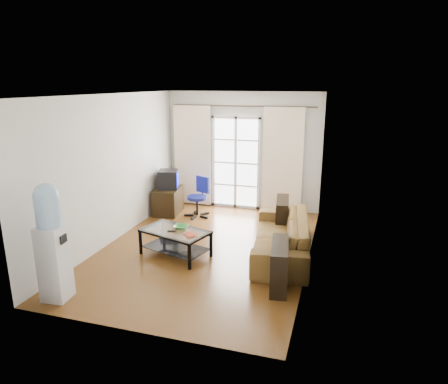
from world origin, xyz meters
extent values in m
plane|color=brown|center=(0.00, 0.00, 0.00)|extent=(5.20, 5.20, 0.00)
plane|color=white|center=(0.00, 0.00, 2.70)|extent=(5.20, 5.20, 0.00)
cube|color=silver|center=(0.00, 2.60, 1.35)|extent=(3.60, 0.02, 2.70)
cube|color=silver|center=(0.00, -2.60, 1.35)|extent=(3.60, 0.02, 2.70)
cube|color=silver|center=(-1.80, 0.00, 1.35)|extent=(0.02, 5.20, 2.70)
cube|color=silver|center=(1.80, 0.00, 1.35)|extent=(0.02, 5.20, 2.70)
cube|color=white|center=(-0.15, 2.56, 1.07)|extent=(1.01, 0.02, 2.04)
cube|color=white|center=(-0.15, 2.54, 1.07)|extent=(1.16, 0.06, 2.15)
cylinder|color=#4C3F2D|center=(0.00, 2.50, 2.38)|extent=(3.30, 0.04, 0.04)
cube|color=#FFECCD|center=(-1.20, 2.48, 1.20)|extent=(0.90, 0.07, 2.35)
cube|color=#FFECCD|center=(0.95, 2.48, 1.20)|extent=(0.90, 0.07, 2.35)
cube|color=#98999B|center=(0.80, 2.50, 0.33)|extent=(0.64, 0.12, 0.64)
imported|color=brown|center=(1.31, 0.16, 0.33)|extent=(2.51, 1.49, 0.66)
cube|color=silver|center=(-0.41, -0.43, 0.46)|extent=(1.28, 0.95, 0.01)
cube|color=black|center=(-0.41, -0.43, 0.14)|extent=(1.20, 0.88, 0.01)
cube|color=black|center=(-1.01, -0.56, 0.23)|extent=(0.05, 0.05, 0.46)
cube|color=black|center=(0.02, -0.87, 0.23)|extent=(0.05, 0.05, 0.46)
cube|color=black|center=(-0.84, 0.01, 0.23)|extent=(0.05, 0.05, 0.46)
cube|color=black|center=(0.19, -0.31, 0.23)|extent=(0.05, 0.05, 0.46)
imported|color=#2D7D37|center=(-0.34, -0.34, 0.49)|extent=(0.27, 0.27, 0.06)
imported|color=#9B2813|center=(-0.14, -0.63, 0.47)|extent=(0.38, 0.38, 0.02)
cube|color=black|center=(-0.43, -0.51, 0.47)|extent=(0.15, 0.06, 0.02)
cube|color=black|center=(-1.50, 1.66, 0.29)|extent=(0.63, 0.86, 0.58)
cube|color=black|center=(-1.48, 1.68, 0.79)|extent=(0.53, 0.55, 0.41)
cube|color=#0C19E5|center=(-1.28, 1.75, 0.79)|extent=(0.12, 0.35, 0.31)
cube|color=black|center=(-1.65, 1.63, 0.79)|extent=(0.21, 0.33, 0.27)
cylinder|color=black|center=(-0.78, 1.62, 0.22)|extent=(0.05, 0.05, 0.45)
cylinder|color=navy|center=(-0.78, 1.62, 0.44)|extent=(0.43, 0.43, 0.07)
cube|color=navy|center=(-0.71, 1.80, 0.70)|extent=(0.34, 0.17, 0.37)
cube|color=silver|center=(-1.41, -2.21, 0.53)|extent=(0.37, 0.37, 1.06)
cylinder|color=#92B9E2|center=(-1.41, -2.21, 1.27)|extent=(0.32, 0.32, 0.42)
sphere|color=#92B9E2|center=(-1.41, -2.21, 1.48)|extent=(0.32, 0.32, 0.32)
cube|color=black|center=(-1.24, -2.20, 0.89)|extent=(0.06, 0.14, 0.11)
camera|label=1|loc=(2.22, -6.29, 2.89)|focal=32.00mm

